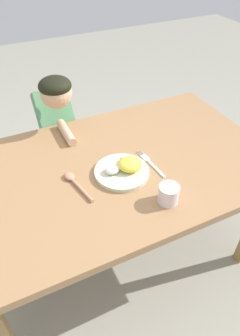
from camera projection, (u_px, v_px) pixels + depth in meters
The scene contains 7 objects.
ground_plane at pixel (117, 253), 1.84m from camera, with size 8.00×8.00×0.00m, color gray.
dining_table at pixel (116, 175), 1.43m from camera, with size 1.47×0.89×0.69m.
plate at pixel (124, 169), 1.33m from camera, with size 0.24×0.24×0.07m.
fork at pixel (150, 163), 1.39m from camera, with size 0.03×0.22×0.01m.
spoon at pixel (75, 182), 1.29m from camera, with size 0.07×0.21×0.02m.
drinking_cup at pixel (169, 194), 1.19m from camera, with size 0.08×0.08×0.08m, color silver.
person at pixel (59, 140), 1.81m from camera, with size 0.20×0.45×0.97m.
Camera 1 is at (-0.44, -0.96, 1.59)m, focal length 32.61 mm.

